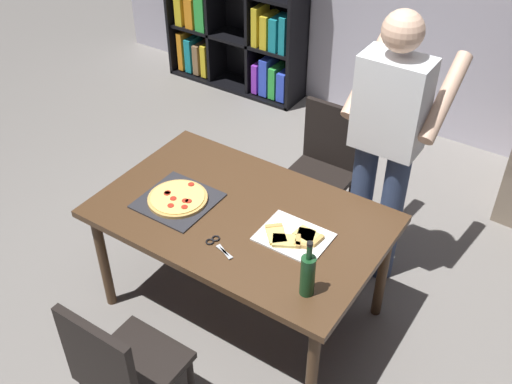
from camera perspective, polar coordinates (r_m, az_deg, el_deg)
ground_plane at (r=3.82m, az=-1.27°, el=-10.69°), size 12.00×12.00×0.00m
dining_table at (r=3.34m, az=-1.42°, el=-2.99°), size 1.57×0.99×0.75m
chair_near_camera at (r=2.97m, az=-12.63°, el=-15.76°), size 0.42×0.42×0.90m
chair_far_side at (r=4.11m, az=6.42°, el=2.77°), size 0.42×0.42×0.90m
person_serving_pizza at (r=3.52m, az=12.23°, el=4.98°), size 0.55×0.54×1.75m
pepperoni_pizza_on_tray at (r=3.39m, az=-7.36°, el=-0.68°), size 0.39×0.39×0.04m
pizza_slices_on_towel at (r=3.13m, az=3.61°, el=-4.26°), size 0.36×0.28×0.03m
wine_bottle at (r=2.80m, az=4.88°, el=-7.72°), size 0.07×0.07×0.32m
kitchen_scissors at (r=3.10m, az=-3.71°, el=-4.91°), size 0.20×0.12×0.01m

